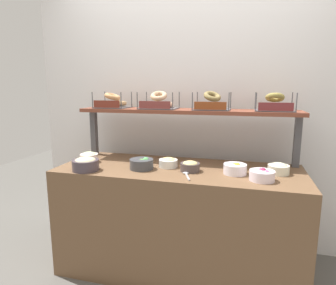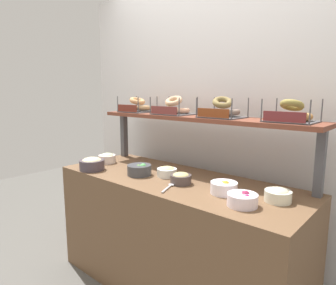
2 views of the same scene
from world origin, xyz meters
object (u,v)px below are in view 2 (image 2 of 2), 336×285
object	(u,v)px
bowl_veggie_mix	(139,170)
bagel_basket_plain	(173,109)
bagel_basket_sesame	(137,107)
bowl_egg_salad	(167,171)
bowl_fruit_salad	(224,188)
bowl_beet_salad	(243,199)
bowl_tuna_salad	(92,164)
bowl_hummus	(181,178)
bagel_basket_poppy	(222,111)
serving_spoon_near_plate	(169,187)
bagel_basket_everything	(291,115)
bowl_scallion_spread	(107,158)
bowl_potato_salad	(278,195)

from	to	relation	value
bowl_veggie_mix	bagel_basket_plain	xyz separation A→B (m)	(0.03, 0.36, 0.44)
bagel_basket_sesame	bowl_egg_salad	bearing A→B (deg)	-23.62
bowl_fruit_salad	bowl_beet_salad	world-z (taller)	bowl_fruit_salad
bowl_tuna_salad	bowl_hummus	distance (m)	0.78
bowl_fruit_salad	bowl_egg_salad	world-z (taller)	bowl_fruit_salad
bagel_basket_poppy	serving_spoon_near_plate	bearing A→B (deg)	-104.27
bagel_basket_plain	bagel_basket_everything	bearing A→B (deg)	0.64
bagel_basket_plain	bagel_basket_poppy	xyz separation A→B (m)	(0.45, 0.00, 0.00)
bowl_scallion_spread	bowl_fruit_salad	world-z (taller)	bowl_scallion_spread
bowl_scallion_spread	bagel_basket_sesame	xyz separation A→B (m)	(0.09, 0.28, 0.43)
bagel_basket_sesame	bowl_potato_salad	bearing A→B (deg)	-9.11
bowl_fruit_salad	bowl_beet_salad	bearing A→B (deg)	-30.86
bagel_basket_sesame	bowl_veggie_mix	bearing A→B (deg)	-41.89
bowl_beet_salad	bowl_hummus	world-z (taller)	bowl_beet_salad
bowl_veggie_mix	bagel_basket_plain	distance (m)	0.56
bowl_scallion_spread	bagel_basket_plain	world-z (taller)	bagel_basket_plain
bowl_scallion_spread	bowl_egg_salad	world-z (taller)	bowl_scallion_spread
bowl_scallion_spread	bowl_egg_salad	distance (m)	0.67
bowl_veggie_mix	bowl_fruit_salad	size ratio (longest dim) A/B	1.09
bagel_basket_sesame	bowl_fruit_salad	bearing A→B (deg)	-15.67
bagel_basket_plain	bowl_egg_salad	bearing A→B (deg)	-58.49
serving_spoon_near_plate	bagel_basket_everything	xyz separation A→B (m)	(0.59, 0.45, 0.47)
bowl_egg_salad	bagel_basket_poppy	distance (m)	0.59
bowl_egg_salad	bagel_basket_plain	size ratio (longest dim) A/B	0.47
bowl_potato_salad	bowl_tuna_salad	distance (m)	1.40
bagel_basket_poppy	bagel_basket_everything	world-z (taller)	bagel_basket_poppy
bowl_potato_salad	bowl_beet_salad	size ratio (longest dim) A/B	0.90
bowl_veggie_mix	bowl_tuna_salad	distance (m)	0.42
bowl_scallion_spread	bagel_basket_plain	size ratio (longest dim) A/B	0.48
bowl_scallion_spread	bagel_basket_plain	distance (m)	0.73
bowl_tuna_salad	bowl_egg_salad	distance (m)	0.62
bowl_potato_salad	bowl_scallion_spread	size ratio (longest dim) A/B	1.02
bowl_tuna_salad	bagel_basket_plain	bearing A→B (deg)	50.35
bowl_egg_salad	bowl_beet_salad	distance (m)	0.71
bowl_egg_salad	serving_spoon_near_plate	size ratio (longest dim) A/B	0.86
bowl_hummus	bagel_basket_plain	distance (m)	0.64
bowl_egg_salad	bagel_basket_sesame	xyz separation A→B (m)	(-0.58, 0.25, 0.44)
bagel_basket_sesame	bagel_basket_poppy	size ratio (longest dim) A/B	0.99
serving_spoon_near_plate	bagel_basket_poppy	distance (m)	0.65
bowl_scallion_spread	bagel_basket_everything	bearing A→B (deg)	11.18
bowl_tuna_salad	bagel_basket_plain	world-z (taller)	bagel_basket_plain
bowl_beet_salad	bagel_basket_everything	xyz separation A→B (m)	(0.08, 0.42, 0.44)
bagel_basket_sesame	bagel_basket_poppy	xyz separation A→B (m)	(0.87, -0.00, 0.00)
bowl_veggie_mix	bagel_basket_poppy	distance (m)	0.74
bagel_basket_sesame	bowl_hummus	bearing A→B (deg)	-22.87
bowl_potato_salad	bowl_hummus	distance (m)	0.63
bowl_potato_salad	bowl_fruit_salad	size ratio (longest dim) A/B	0.91
bowl_hummus	bagel_basket_everything	world-z (taller)	bagel_basket_everything
bagel_basket_sesame	bagel_basket_everything	distance (m)	1.35
bowl_fruit_salad	bagel_basket_poppy	size ratio (longest dim) A/B	0.57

